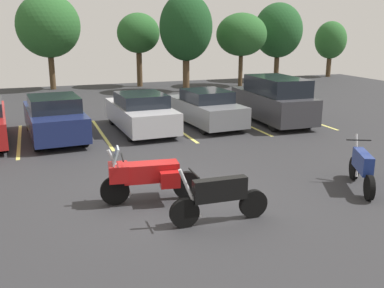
# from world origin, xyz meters

# --- Properties ---
(ground) EXTENTS (44.00, 44.00, 0.10)m
(ground) POSITION_xyz_m (0.00, 0.00, -0.05)
(ground) COLOR #2D2D30
(motorcycle_touring) EXTENTS (2.35, 1.02, 1.36)m
(motorcycle_touring) POSITION_xyz_m (-0.58, -0.10, 0.65)
(motorcycle_touring) COLOR black
(motorcycle_touring) RESTS_ON ground
(motorcycle_second) EXTENTS (1.03, 1.92, 1.23)m
(motorcycle_second) POSITION_xyz_m (4.70, -1.08, 0.56)
(motorcycle_second) COLOR black
(motorcycle_second) RESTS_ON ground
(motorcycle_third) EXTENTS (2.16, 0.62, 1.26)m
(motorcycle_third) POSITION_xyz_m (0.54, -1.70, 0.55)
(motorcycle_third) COLOR black
(motorcycle_third) RESTS_ON ground
(parking_stripes) EXTENTS (20.81, 5.11, 0.01)m
(parking_stripes) POSITION_xyz_m (-2.03, 7.02, 0.00)
(parking_stripes) COLOR #EAE066
(parking_stripes) RESTS_ON ground
(car_navy) EXTENTS (2.12, 4.74, 1.58)m
(car_navy) POSITION_xyz_m (-2.25, 6.95, 0.77)
(car_navy) COLOR navy
(car_navy) RESTS_ON ground
(car_silver) EXTENTS (2.02, 4.57, 1.48)m
(car_silver) POSITION_xyz_m (1.00, 7.09, 0.72)
(car_silver) COLOR #B7B7BC
(car_silver) RESTS_ON ground
(car_grey) EXTENTS (2.06, 4.43, 1.47)m
(car_grey) POSITION_xyz_m (3.74, 7.15, 0.71)
(car_grey) COLOR slate
(car_grey) RESTS_ON ground
(car_charcoal) EXTENTS (1.90, 4.74, 1.94)m
(car_charcoal) POSITION_xyz_m (6.63, 6.69, 0.96)
(car_charcoal) COLOR #38383D
(car_charcoal) RESTS_ON ground
(tree_far_left) EXTENTS (3.95, 3.95, 5.98)m
(tree_far_left) POSITION_xyz_m (-1.64, 20.50, 3.99)
(tree_far_left) COLOR #4C3823
(tree_far_left) RESTS_ON ground
(tree_center) EXTENTS (2.82, 2.82, 4.84)m
(tree_center) POSITION_xyz_m (4.00, 20.00, 3.50)
(tree_center) COLOR #4C3823
(tree_center) RESTS_ON ground
(tree_far_right) EXTENTS (3.22, 3.22, 5.93)m
(tree_far_right) POSITION_xyz_m (6.16, 16.61, 3.89)
(tree_far_right) COLOR #4C3823
(tree_far_right) RESTS_ON ground
(tree_rear) EXTENTS (3.57, 3.57, 5.65)m
(tree_rear) POSITION_xyz_m (14.57, 20.04, 3.66)
(tree_rear) COLOR #4C3823
(tree_rear) RESTS_ON ground
(tree_right) EXTENTS (2.48, 2.48, 4.36)m
(tree_right) POSITION_xyz_m (19.76, 20.67, 2.88)
(tree_right) COLOR #4C3823
(tree_right) RESTS_ON ground
(tree_left) EXTENTS (3.37, 3.37, 4.84)m
(tree_left) POSITION_xyz_m (10.51, 17.85, 3.42)
(tree_left) COLOR #4C3823
(tree_left) RESTS_ON ground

